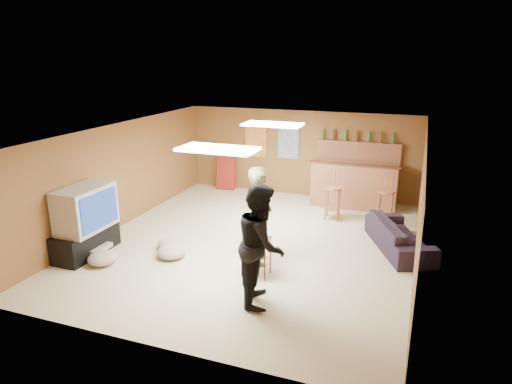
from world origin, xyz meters
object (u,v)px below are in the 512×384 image
(sofa, at_px, (399,235))
(tray_table, at_px, (256,257))
(person_olive, at_px, (260,216))
(person_black, at_px, (261,244))
(bar_counter, at_px, (354,185))
(tv_body, at_px, (85,208))

(sofa, height_order, tray_table, tray_table)
(tray_table, bearing_deg, person_olive, 102.84)
(person_olive, bearing_deg, person_black, 177.31)
(bar_counter, xyz_separation_m, person_black, (-0.63, -4.90, 0.36))
(tv_body, xyz_separation_m, person_olive, (3.06, 0.78, -0.02))
(tv_body, relative_size, person_black, 0.61)
(tray_table, bearing_deg, bar_counter, 76.77)
(person_black, distance_m, sofa, 3.29)
(bar_counter, relative_size, tray_table, 3.15)
(person_olive, bearing_deg, bar_counter, -39.76)
(person_black, bearing_deg, person_olive, 4.82)
(tv_body, relative_size, sofa, 0.57)
(tv_body, xyz_separation_m, sofa, (5.35, 2.20, -0.62))
(person_black, bearing_deg, sofa, -50.29)
(bar_counter, bearing_deg, tv_body, -133.00)
(tv_body, relative_size, tray_table, 1.73)
(bar_counter, height_order, sofa, bar_counter)
(person_olive, distance_m, tray_table, 0.75)
(bar_counter, distance_m, tray_table, 4.28)
(tray_table, bearing_deg, sofa, 41.35)
(person_black, xyz_separation_m, tray_table, (-0.35, 0.74, -0.59))
(sofa, bearing_deg, person_black, 121.74)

